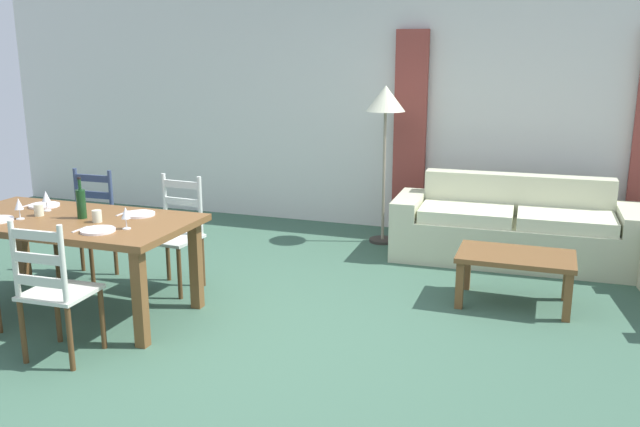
# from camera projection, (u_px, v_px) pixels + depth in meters

# --- Properties ---
(ground_plane) EXTENTS (9.60, 9.60, 0.02)m
(ground_plane) POSITION_uv_depth(u_px,v_px,m) (246.00, 334.00, 4.81)
(ground_plane) COLOR #395C49
(wall_far) EXTENTS (9.60, 0.16, 2.70)m
(wall_far) POSITION_uv_depth(u_px,v_px,m) (369.00, 108.00, 7.51)
(wall_far) COLOR silver
(wall_far) RESTS_ON ground_plane
(curtain_panel_left) EXTENTS (0.35, 0.08, 2.20)m
(curtain_panel_left) POSITION_uv_depth(u_px,v_px,m) (410.00, 133.00, 7.28)
(curtain_panel_left) COLOR brown
(curtain_panel_left) RESTS_ON ground_plane
(dining_table) EXTENTS (1.90, 0.96, 0.75)m
(dining_table) POSITION_uv_depth(u_px,v_px,m) (70.00, 229.00, 5.05)
(dining_table) COLOR brown
(dining_table) RESTS_ON ground_plane
(dining_chair_near_right) EXTENTS (0.43, 0.42, 0.96)m
(dining_chair_near_right) POSITION_uv_depth(u_px,v_px,m) (54.00, 291.00, 4.29)
(dining_chair_near_right) COLOR beige
(dining_chair_near_right) RESTS_ON ground_plane
(dining_chair_far_left) EXTENTS (0.43, 0.41, 0.96)m
(dining_chair_far_left) POSITION_uv_depth(u_px,v_px,m) (88.00, 225.00, 5.89)
(dining_chair_far_left) COLOR navy
(dining_chair_far_left) RESTS_ON ground_plane
(dining_chair_far_right) EXTENTS (0.45, 0.43, 0.96)m
(dining_chair_far_right) POSITION_uv_depth(u_px,v_px,m) (176.00, 234.00, 5.62)
(dining_chair_far_right) COLOR silver
(dining_chair_far_right) RESTS_ON ground_plane
(dinner_plate_near_right) EXTENTS (0.24, 0.24, 0.02)m
(dinner_plate_near_right) POSITION_uv_depth(u_px,v_px,m) (98.00, 230.00, 4.66)
(dinner_plate_near_right) COLOR white
(dinner_plate_near_right) RESTS_ON dining_table
(fork_near_right) EXTENTS (0.02, 0.17, 0.01)m
(fork_near_right) POSITION_uv_depth(u_px,v_px,m) (80.00, 229.00, 4.71)
(fork_near_right) COLOR silver
(fork_near_right) RESTS_ON dining_table
(dinner_plate_far_left) EXTENTS (0.24, 0.24, 0.02)m
(dinner_plate_far_left) POSITION_uv_depth(u_px,v_px,m) (44.00, 205.00, 5.40)
(dinner_plate_far_left) COLOR white
(dinner_plate_far_left) RESTS_ON dining_table
(fork_far_left) EXTENTS (0.02, 0.17, 0.01)m
(fork_far_left) POSITION_uv_depth(u_px,v_px,m) (29.00, 205.00, 5.45)
(fork_far_left) COLOR silver
(fork_far_left) RESTS_ON dining_table
(dinner_plate_far_right) EXTENTS (0.24, 0.24, 0.02)m
(dinner_plate_far_right) POSITION_uv_depth(u_px,v_px,m) (139.00, 214.00, 5.12)
(dinner_plate_far_right) COLOR white
(dinner_plate_far_right) RESTS_ON dining_table
(fork_far_right) EXTENTS (0.02, 0.17, 0.01)m
(fork_far_right) POSITION_uv_depth(u_px,v_px,m) (123.00, 213.00, 5.17)
(fork_far_right) COLOR silver
(fork_far_right) RESTS_ON dining_table
(wine_bottle) EXTENTS (0.07, 0.07, 0.32)m
(wine_bottle) POSITION_uv_depth(u_px,v_px,m) (81.00, 203.00, 5.00)
(wine_bottle) COLOR #143819
(wine_bottle) RESTS_ON dining_table
(wine_glass_near_left) EXTENTS (0.06, 0.06, 0.16)m
(wine_glass_near_left) POSITION_uv_depth(u_px,v_px,m) (19.00, 205.00, 4.97)
(wine_glass_near_left) COLOR white
(wine_glass_near_left) RESTS_ON dining_table
(wine_glass_near_right) EXTENTS (0.06, 0.06, 0.16)m
(wine_glass_near_right) POSITION_uv_depth(u_px,v_px,m) (126.00, 214.00, 4.70)
(wine_glass_near_right) COLOR white
(wine_glass_near_right) RESTS_ON dining_table
(wine_glass_far_left) EXTENTS (0.06, 0.06, 0.16)m
(wine_glass_far_left) POSITION_uv_depth(u_px,v_px,m) (46.00, 197.00, 5.23)
(wine_glass_far_left) COLOR white
(wine_glass_far_left) RESTS_ON dining_table
(coffee_cup_primary) EXTENTS (0.07, 0.07, 0.09)m
(coffee_cup_primary) POSITION_uv_depth(u_px,v_px,m) (97.00, 216.00, 4.90)
(coffee_cup_primary) COLOR beige
(coffee_cup_primary) RESTS_ON dining_table
(coffee_cup_secondary) EXTENTS (0.07, 0.07, 0.09)m
(coffee_cup_secondary) POSITION_uv_depth(u_px,v_px,m) (39.00, 210.00, 5.09)
(coffee_cup_secondary) COLOR beige
(coffee_cup_secondary) RESTS_ON dining_table
(couch) EXTENTS (2.30, 0.87, 0.80)m
(couch) POSITION_uv_depth(u_px,v_px,m) (514.00, 230.00, 6.42)
(couch) COLOR beige
(couch) RESTS_ON ground_plane
(coffee_table) EXTENTS (0.90, 0.56, 0.42)m
(coffee_table) POSITION_uv_depth(u_px,v_px,m) (516.00, 262.00, 5.27)
(coffee_table) COLOR brown
(coffee_table) RESTS_ON ground_plane
(standing_lamp) EXTENTS (0.40, 0.40, 1.64)m
(standing_lamp) POSITION_uv_depth(u_px,v_px,m) (385.00, 108.00, 6.76)
(standing_lamp) COLOR #332D28
(standing_lamp) RESTS_ON ground_plane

